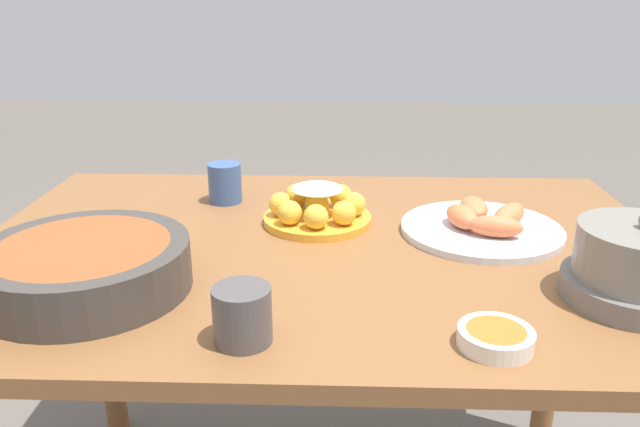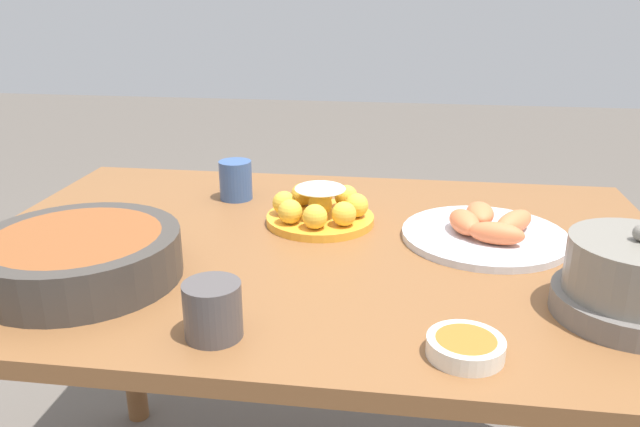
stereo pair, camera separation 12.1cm
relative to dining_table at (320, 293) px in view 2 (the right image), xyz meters
name	(u,v)px [view 2 (the right image)]	position (x,y,z in m)	size (l,w,h in m)	color
dining_table	(320,293)	(0.00, 0.00, 0.00)	(1.31, 0.89, 0.77)	brown
cake_plate	(320,209)	(0.02, -0.11, 0.13)	(0.22, 0.22, 0.08)	gold
serving_bowl	(79,255)	(0.37, 0.20, 0.15)	(0.33, 0.33, 0.08)	#3D3833
sauce_bowl	(465,346)	(-0.24, 0.35, 0.12)	(0.10, 0.10, 0.03)	silver
seafood_platter	(486,231)	(-0.31, -0.07, 0.12)	(0.31, 0.31, 0.06)	silver
cup_near	(236,180)	(0.23, -0.24, 0.15)	(0.07, 0.07, 0.09)	#38568E
cup_far	(213,310)	(0.10, 0.35, 0.14)	(0.08, 0.08, 0.08)	#4C4747
warming_pot	(632,281)	(-0.48, 0.21, 0.16)	(0.22, 0.22, 0.14)	#66605B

